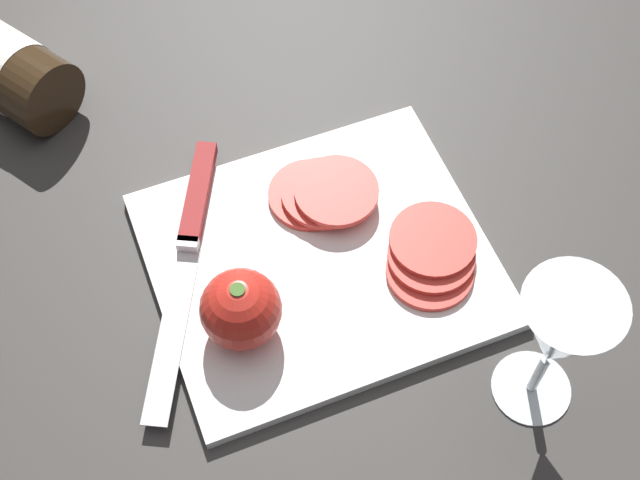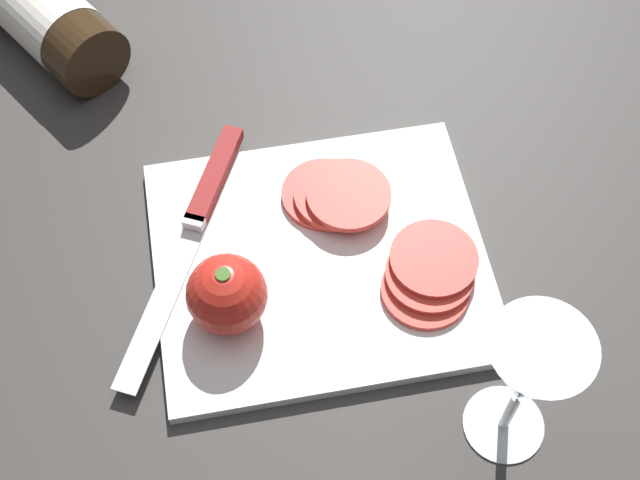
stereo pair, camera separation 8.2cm
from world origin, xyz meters
TOP-DOWN VIEW (x-y plane):
  - ground_plane at (0.00, 0.00)m, footprint 3.00×3.00m
  - cutting_board at (0.06, -0.03)m, footprint 0.32×0.27m
  - wine_glass at (-0.06, 0.16)m, footprint 0.08×0.08m
  - whole_tomato at (0.16, 0.01)m, footprint 0.07×0.07m
  - knife at (0.17, -0.11)m, footprint 0.15×0.28m
  - tomato_slice_stack_near at (0.04, -0.09)m, footprint 0.11×0.10m
  - tomato_slice_stack_far at (-0.03, 0.01)m, footprint 0.10×0.11m

SIDE VIEW (x-z plane):
  - ground_plane at x=0.00m, z-range 0.00..0.00m
  - cutting_board at x=0.06m, z-range 0.00..0.01m
  - knife at x=0.17m, z-range 0.01..0.03m
  - tomato_slice_stack_near at x=0.04m, z-range 0.01..0.03m
  - tomato_slice_stack_far at x=-0.03m, z-range 0.01..0.03m
  - whole_tomato at x=0.16m, z-range 0.01..0.09m
  - wine_glass at x=-0.06m, z-range 0.03..0.19m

